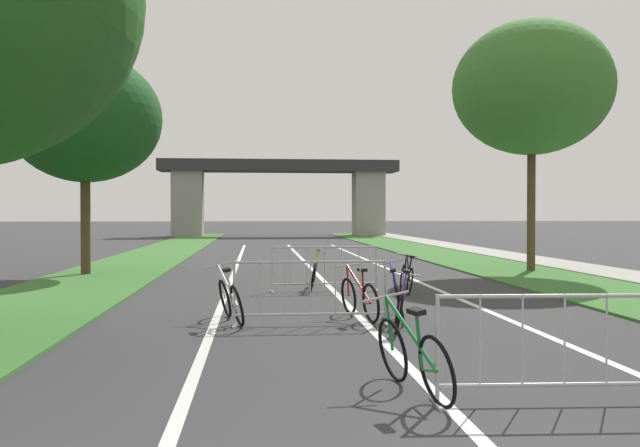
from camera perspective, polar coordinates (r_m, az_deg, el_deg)
The scene contains 19 objects.
grass_verge_left at distance 28.30m, azimuth -14.28°, elevation -2.79°, with size 3.23×60.84×0.05m, color #386B2D.
grass_verge_right at distance 29.06m, azimuth 10.43°, elevation -2.68°, with size 3.23×60.84×0.05m, color #386B2D.
sidewalk_path_right at distance 29.87m, azimuth 15.23°, elevation -2.57°, with size 1.96×60.84×0.08m, color #9E9B93.
lane_stripe_center at distance 20.77m, azimuth -0.47°, elevation -4.14°, with size 0.14×35.19×0.01m, color silver.
lane_stripe_right_lane at distance 21.13m, azimuth 6.29°, elevation -4.06°, with size 0.14×35.19×0.01m, color silver.
lane_stripe_left_lane at distance 20.70m, azimuth -7.37°, elevation -4.16°, with size 0.14×35.19×0.01m, color silver.
overpass_bridge at distance 53.37m, azimuth -3.51°, elevation 3.22°, with size 18.88×3.08×6.04m.
tree_left_pine_near at distance 20.79m, azimuth -19.46°, elevation 8.48°, with size 4.41×4.41×6.48m.
tree_right_pine_far at distance 21.95m, azimuth 17.66°, elevation 10.97°, with size 4.85×4.85×7.75m.
crowd_barrier_nearest at distance 6.89m, azimuth 20.19°, elevation -10.02°, with size 2.53×0.57×1.05m.
crowd_barrier_second at distance 10.87m, azimuth -0.83°, elevation -5.97°, with size 2.52×0.45×1.05m.
crowd_barrier_third at distance 15.55m, azimuth 0.39°, elevation -3.90°, with size 2.53×0.57×1.05m.
bicycle_white_0 at distance 11.25m, azimuth -7.68°, elevation -6.48°, with size 0.76×1.67×0.98m.
bicycle_red_1 at distance 11.57m, azimuth 3.37°, elevation -6.33°, with size 0.65×1.65×0.93m.
bicycle_blue_2 at distance 11.53m, azimuth 6.71°, elevation -6.33°, with size 0.50×1.76×1.00m.
bicycle_purple_3 at distance 10.67m, azimuth 6.85°, elevation -6.93°, with size 0.69×1.73×0.96m.
bicycle_green_4 at distance 6.86m, azimuth 7.92°, elevation -11.16°, with size 0.70×1.72×0.99m.
bicycle_black_5 at distance 15.48m, azimuth 7.42°, elevation -4.57°, with size 0.50×1.68×0.88m.
bicycle_yellow_6 at distance 16.03m, azimuth -0.51°, elevation -4.29°, with size 0.49×1.78×0.99m.
Camera 1 is at (-1.79, -3.01, 1.82)m, focal length 37.42 mm.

